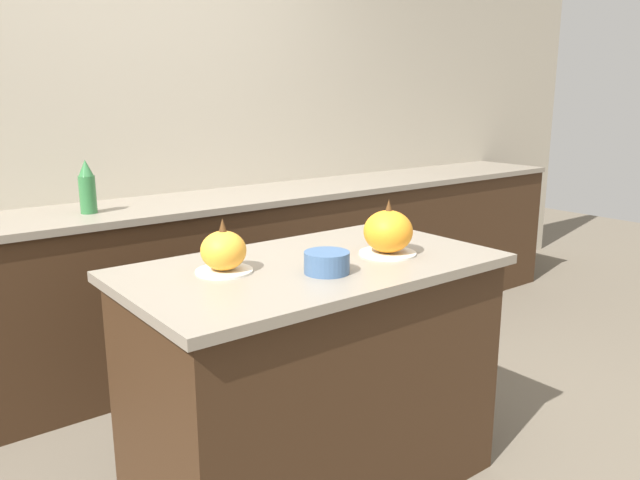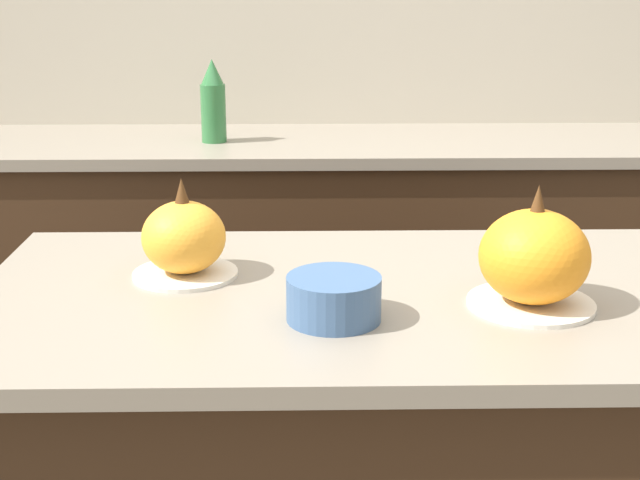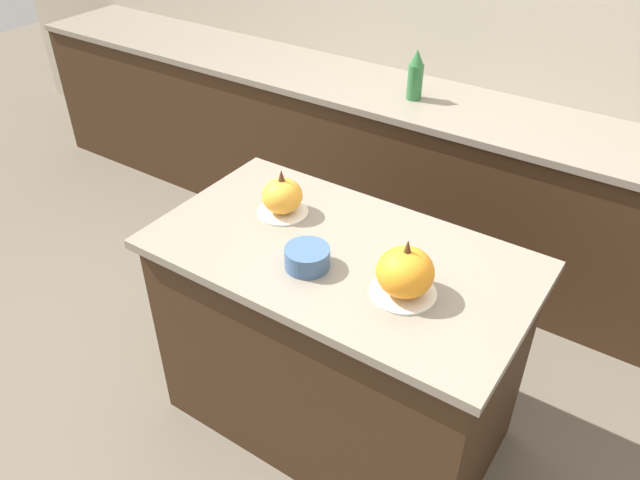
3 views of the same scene
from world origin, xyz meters
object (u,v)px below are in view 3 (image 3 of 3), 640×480
object	(u,v)px
bottle_tall	(416,76)
mixing_bowl	(307,258)
pumpkin_cake_right	(405,273)
pumpkin_cake_left	(282,197)

from	to	relation	value
bottle_tall	mixing_bowl	distance (m)	1.45
pumpkin_cake_right	bottle_tall	xyz separation A→B (m)	(-0.66, 1.36, 0.07)
pumpkin_cake_left	pumpkin_cake_right	distance (m)	0.62
pumpkin_cake_left	bottle_tall	world-z (taller)	bottle_tall
bottle_tall	pumpkin_cake_left	bearing A→B (deg)	-87.21
bottle_tall	pumpkin_cake_right	bearing A→B (deg)	-64.21
pumpkin_cake_left	bottle_tall	size ratio (longest dim) A/B	0.76
pumpkin_cake_left	bottle_tall	bearing A→B (deg)	92.79
pumpkin_cake_left	pumpkin_cake_right	size ratio (longest dim) A/B	0.91
mixing_bowl	bottle_tall	bearing A→B (deg)	102.91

